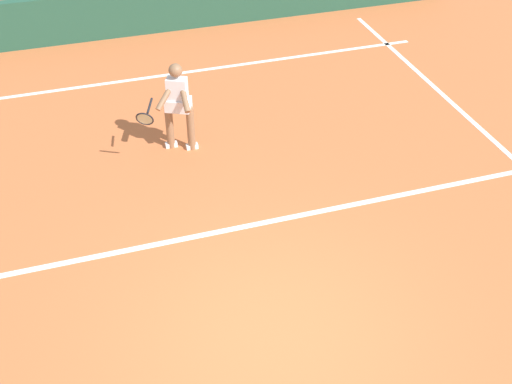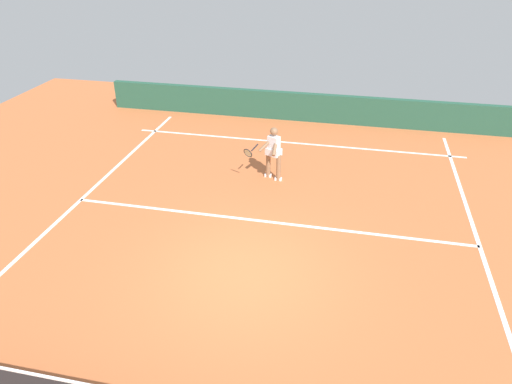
{
  "view_description": "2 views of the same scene",
  "coord_description": "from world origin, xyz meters",
  "views": [
    {
      "loc": [
        1.74,
        4.81,
        6.09
      ],
      "look_at": [
        -0.26,
        -1.61,
        0.92
      ],
      "focal_mm": 45.47,
      "sensor_mm": 36.0,
      "label": 1
    },
    {
      "loc": [
        -1.89,
        7.63,
        6.29
      ],
      "look_at": [
        0.12,
        -1.59,
        1.04
      ],
      "focal_mm": 33.39,
      "sensor_mm": 36.0,
      "label": 2
    }
  ],
  "objects": [
    {
      "name": "sideline_left_marking",
      "position": [
        -4.96,
        0.0,
        0.0
      ],
      "size": [
        0.1,
        17.0,
        0.01
      ],
      "primitive_type": "cube",
      "color": "white",
      "rests_on": "ground"
    },
    {
      "name": "tennis_player",
      "position": [
        0.23,
        -4.3,
        0.85
      ],
      "size": [
        1.03,
        0.83,
        1.55
      ],
      "color": "#8C6647",
      "rests_on": "ground"
    },
    {
      "name": "baseline_marking",
      "position": [
        0.0,
        -7.0,
        0.0
      ],
      "size": [
        10.92,
        0.1,
        0.01
      ],
      "primitive_type": "cube",
      "color": "white",
      "rests_on": "ground"
    },
    {
      "name": "ground_plane",
      "position": [
        0.0,
        0.0,
        0.0
      ],
      "size": [
        24.7,
        24.7,
        0.0
      ],
      "primitive_type": "plane",
      "color": "#C66638"
    },
    {
      "name": "service_line_marking",
      "position": [
        0.0,
        -2.02,
        0.0
      ],
      "size": [
        9.92,
        0.1,
        0.01
      ],
      "primitive_type": "cube",
      "color": "white",
      "rests_on": "ground"
    },
    {
      "name": "sideline_right_marking",
      "position": [
        4.96,
        0.0,
        0.0
      ],
      "size": [
        0.1,
        17.0,
        0.01
      ],
      "primitive_type": "cube",
      "color": "white",
      "rests_on": "ground"
    },
    {
      "name": "court_back_wall",
      "position": [
        0.0,
        -9.2,
        0.52
      ],
      "size": [
        14.92,
        0.24,
        1.04
      ],
      "primitive_type": "cube",
      "color": "#23513D",
      "rests_on": "ground"
    }
  ]
}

